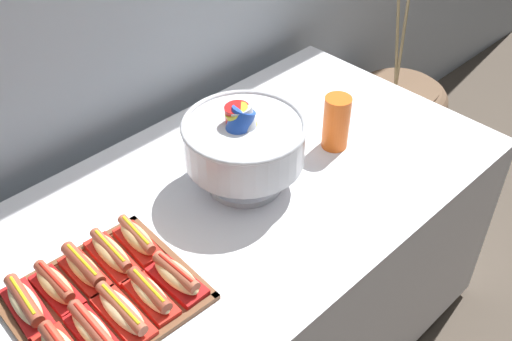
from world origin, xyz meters
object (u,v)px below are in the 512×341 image
object	(u,v)px
buffet_table	(241,275)
floor_vase	(393,135)
hot_dog_7	(84,269)
cup_stack	(336,122)
hot_dog_8	(112,254)
serving_tray	(105,298)
hot_dog_9	(137,239)
hot_dog_6	(56,286)
hot_dog_2	(122,312)
hot_dog_4	(176,276)
hot_dog_1	(93,331)
hot_dog_3	(150,294)
hot_dog_5	(25,304)
punch_bowl	(244,142)

from	to	relation	value
buffet_table	floor_vase	distance (m)	1.17
buffet_table	hot_dog_7	distance (m)	0.62
cup_stack	hot_dog_8	bearing A→B (deg)	174.66
serving_tray	hot_dog_9	xyz separation A→B (m)	(0.15, 0.08, 0.03)
hot_dog_6	hot_dog_9	distance (m)	0.23
hot_dog_6	buffet_table	bearing A→B (deg)	-3.39
hot_dog_2	hot_dog_8	world-z (taller)	hot_dog_8
floor_vase	hot_dog_4	world-z (taller)	floor_vase
hot_dog_4	hot_dog_6	xyz separation A→B (m)	(-0.22, 0.17, 0.00)
cup_stack	floor_vase	bearing A→B (deg)	17.88
hot_dog_6	hot_dog_4	bearing A→B (deg)	-38.50
hot_dog_9	cup_stack	distance (m)	0.69
hot_dog_1	hot_dog_6	size ratio (longest dim) A/B	1.06
hot_dog_3	hot_dog_5	bearing A→B (deg)	141.50
hot_dog_5	hot_dog_1	bearing A→B (deg)	-67.80
hot_dog_9	punch_bowl	bearing A→B (deg)	-0.69
hot_dog_4	hot_dog_1	bearing A→B (deg)	177.75
serving_tray	hot_dog_1	distance (m)	0.12
buffet_table	hot_dog_2	size ratio (longest dim) A/B	8.65
buffet_table	hot_dog_5	bearing A→B (deg)	176.74
hot_dog_6	hot_dog_7	xyz separation A→B (m)	(0.07, -0.00, 0.00)
hot_dog_4	punch_bowl	bearing A→B (deg)	23.18
hot_dog_5	hot_dog_6	distance (m)	0.08
hot_dog_1	hot_dog_8	size ratio (longest dim) A/B	0.92
floor_vase	hot_dog_6	size ratio (longest dim) A/B	6.53
hot_dog_2	hot_dog_6	bearing A→B (deg)	112.20
hot_dog_1	hot_dog_8	distance (m)	0.22
cup_stack	hot_dog_1	bearing A→B (deg)	-174.56
floor_vase	hot_dog_8	distance (m)	1.64
hot_dog_2	punch_bowl	size ratio (longest dim) A/B	0.54
hot_dog_1	hot_dog_7	world-z (taller)	hot_dog_7
hot_dog_7	hot_dog_3	bearing A→B (deg)	-67.80
hot_dog_1	cup_stack	size ratio (longest dim) A/B	0.97
hot_dog_2	buffet_table	bearing A→B (deg)	15.54
floor_vase	hot_dog_3	world-z (taller)	floor_vase
hot_dog_1	hot_dog_6	xyz separation A→B (m)	(0.01, 0.16, 0.00)
serving_tray	hot_dog_7	size ratio (longest dim) A/B	2.57
hot_dog_3	hot_dog_4	world-z (taller)	hot_dog_4
buffet_table	hot_dog_4	bearing A→B (deg)	-157.23
hot_dog_2	hot_dog_5	xyz separation A→B (m)	(-0.14, 0.17, 0.00)
floor_vase	hot_dog_2	bearing A→B (deg)	-168.10
hot_dog_1	hot_dog_4	distance (m)	0.23
hot_dog_4	hot_dog_5	distance (m)	0.34
hot_dog_4	cup_stack	size ratio (longest dim) A/B	0.94
hot_dog_5	serving_tray	bearing A→B (deg)	-31.06
serving_tray	hot_dog_5	distance (m)	0.17
buffet_table	hot_dog_7	size ratio (longest dim) A/B	9.68
hot_dog_3	hot_dog_5	xyz separation A→B (m)	(-0.22, 0.17, 0.00)
buffet_table	hot_dog_1	xyz separation A→B (m)	(-0.56, -0.13, 0.39)
hot_dog_6	serving_tray	bearing A→B (deg)	-49.97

